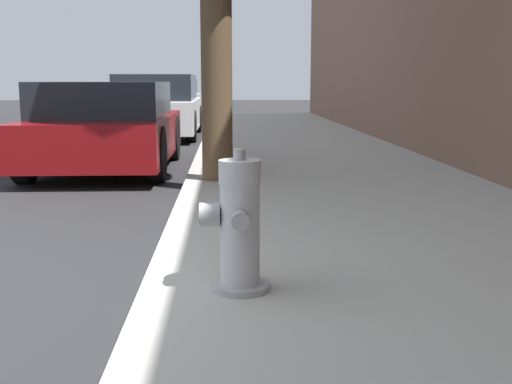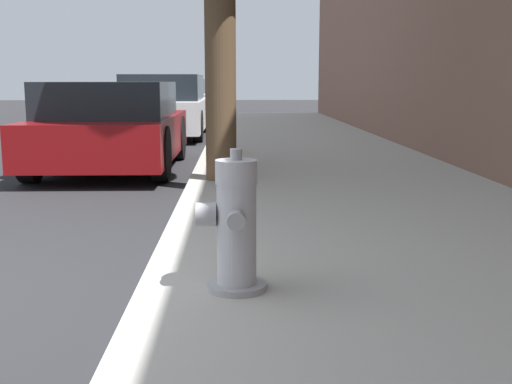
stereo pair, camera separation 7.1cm
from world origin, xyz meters
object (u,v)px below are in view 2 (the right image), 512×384
at_px(parked_car_mid, 165,107).
at_px(parked_car_far, 177,101).
at_px(fire_hydrant, 235,227).
at_px(parked_car_near, 112,127).

relative_size(parked_car_mid, parked_car_far, 1.04).
bearing_deg(parked_car_mid, fire_hydrant, -81.80).
relative_size(fire_hydrant, parked_car_near, 0.20).
relative_size(fire_hydrant, parked_car_far, 0.19).
height_order(fire_hydrant, parked_car_near, parked_car_near).
distance_m(fire_hydrant, parked_car_near, 6.07).
distance_m(parked_car_near, parked_car_mid, 5.51).
bearing_deg(fire_hydrant, parked_car_far, 96.34).
bearing_deg(parked_car_far, fire_hydrant, -83.66).
bearing_deg(parked_car_far, parked_car_mid, -87.67).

